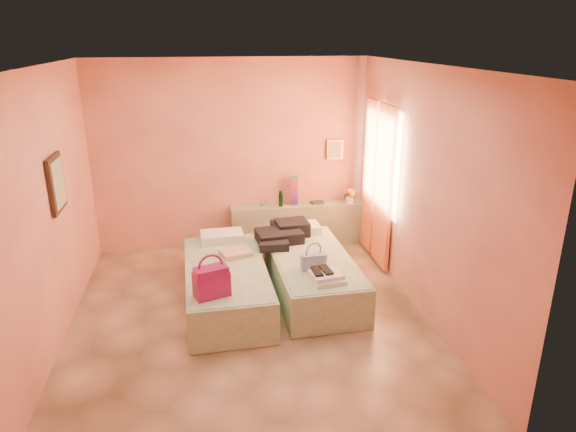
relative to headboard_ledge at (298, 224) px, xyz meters
The scene contains 16 objects.
ground 2.34m from the headboard_ledge, 114.90° to the right, with size 4.50×4.50×0.00m, color tan.
room_walls 2.25m from the headboard_ledge, 116.65° to the right, with size 4.02×4.51×2.81m.
headboard_ledge is the anchor object (origin of this frame).
bed_left 2.09m from the headboard_ledge, 125.39° to the right, with size 0.90×2.00×0.50m, color #B7D2A9.
bed_right 1.59m from the headboard_ledge, 94.99° to the right, with size 0.90×2.00×0.50m, color #B7D2A9.
water_bottle 0.52m from the headboard_ledge, behind, with size 0.07×0.07×0.23m, color #153C1C.
rainbow_box 0.55m from the headboard_ledge, 147.79° to the left, with size 0.10×0.10×0.44m, color #94125B.
small_dish 0.62m from the headboard_ledge, behind, with size 0.13×0.13×0.03m, color #4C8B6B.
green_book 0.45m from the headboard_ledge, ahead, with size 0.19×0.13×0.03m, color #244327.
flower_vase 0.92m from the headboard_ledge, ahead, with size 0.22×0.22×0.28m, color white.
magenta_handbag 2.80m from the headboard_ledge, 119.92° to the right, with size 0.36×0.20×0.34m, color #94125B.
khaki_garment 1.77m from the headboard_ledge, 126.97° to the right, with size 0.36×0.29×0.06m, color tan.
clothes_pile 1.14m from the headboard_ledge, 111.48° to the right, with size 0.64×0.64×0.19m, color black.
blue_handbag 1.98m from the headboard_ledge, 95.83° to the right, with size 0.29×0.13×0.19m, color #475EAA.
towel_stack 2.31m from the headboard_ledge, 92.74° to the right, with size 0.35×0.30×0.10m, color silver.
sandal_pair 2.27m from the headboard_ledge, 94.33° to the right, with size 0.18×0.24×0.03m, color black.
Camera 1 is at (-0.44, -5.17, 3.08)m, focal length 32.00 mm.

